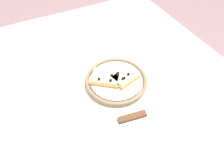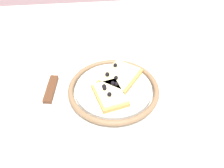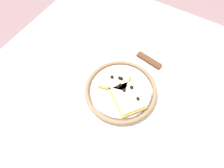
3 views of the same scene
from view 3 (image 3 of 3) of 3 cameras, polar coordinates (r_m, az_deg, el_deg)
The scene contains 7 objects.
ground_plane at distance 1.31m, azimuth 0.60°, elevation -19.60°, with size 6.00×6.00×0.00m, color gray.
dining_table at distance 0.68m, azimuth 1.09°, elevation -9.09°, with size 0.99×0.92×0.73m.
plate at distance 0.63m, azimuth 2.47°, elevation -1.82°, with size 0.22×0.22×0.02m.
pizza_slice_near at distance 0.62m, azimuth 0.82°, elevation 0.73°, with size 0.08×0.10×0.03m.
pizza_slice_far at distance 0.60m, azimuth 4.27°, elevation -3.90°, with size 0.12×0.13×0.03m.
knife at distance 0.71m, azimuth 8.01°, elevation 7.80°, with size 0.06×0.24×0.01m.
fork at distance 0.58m, azimuth -2.57°, elevation -15.71°, with size 0.02×0.20×0.00m.
Camera 3 is at (-0.22, -0.12, 1.29)m, focal length 33.05 mm.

